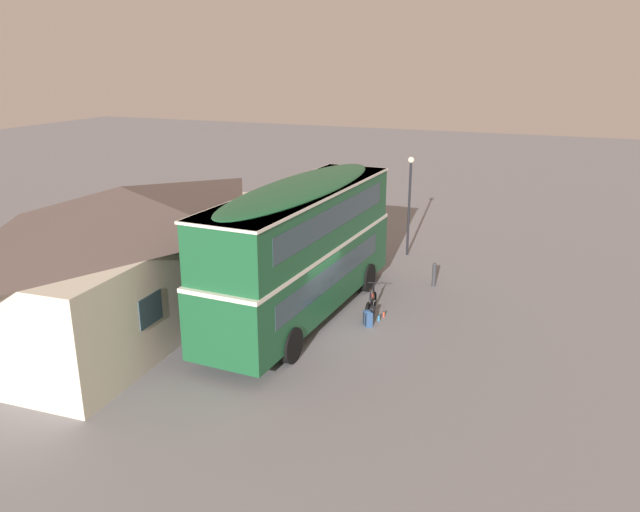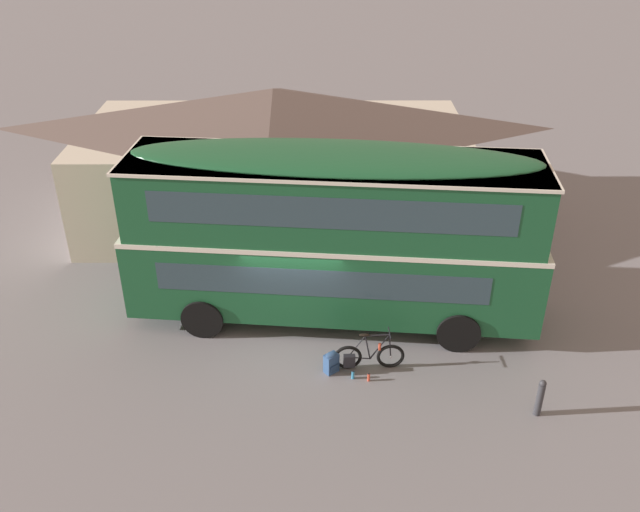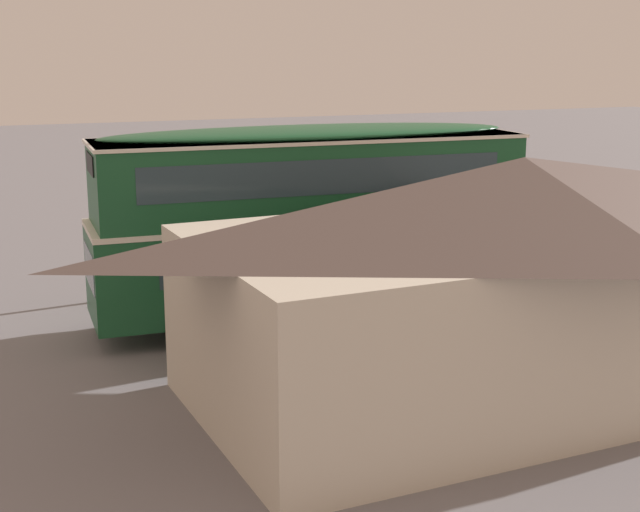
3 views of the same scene
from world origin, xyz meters
name	(u,v)px [view 2 (image 2 of 3)]	position (x,y,z in m)	size (l,w,h in m)	color
ground_plane	(295,330)	(0.00, 0.00, 0.00)	(120.00, 120.00, 0.00)	slate
double_decker_bus	(333,230)	(0.97, 0.74, 2.64)	(10.63, 2.93, 4.79)	black
touring_bicycle	(367,356)	(1.89, -1.46, 0.37)	(1.72, 0.57, 1.06)	black
backpack_on_ground	(331,362)	(1.04, -1.63, 0.29)	(0.40, 0.39, 0.56)	#2D4C7A
water_bottle_blue_sports	(353,375)	(1.57, -1.85, 0.11)	(0.07, 0.07, 0.23)	#338CBF
water_bottle_red_squeeze	(369,377)	(1.94, -1.92, 0.10)	(0.06, 0.06, 0.22)	#D84C33
pub_building	(275,156)	(-1.16, 6.43, 2.34)	(13.17, 7.07, 4.59)	beige
kerb_bollard	(540,397)	(5.71, -2.84, 0.50)	(0.16, 0.16, 0.97)	#333338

